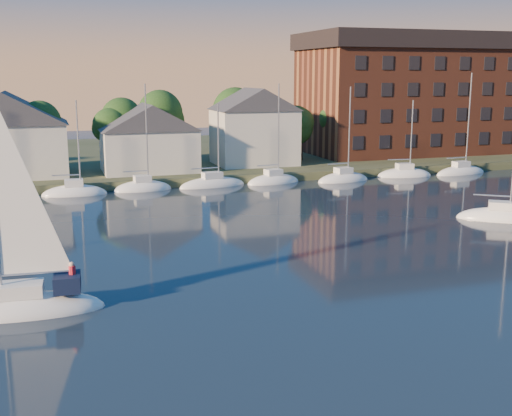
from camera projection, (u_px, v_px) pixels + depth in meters
name	position (u px, v px, depth m)	size (l,w,h in m)	color
ground	(507.00, 379.00, 26.86)	(260.00, 260.00, 0.00)	black
shoreline_land	(171.00, 159.00, 96.61)	(160.00, 50.00, 2.00)	#3A4226
wooden_dock	(208.00, 183.00, 75.22)	(120.00, 3.00, 1.00)	brown
clubhouse_west	(6.00, 133.00, 72.87)	(13.65, 9.45, 9.64)	silver
clubhouse_centre	(148.00, 137.00, 76.99)	(11.55, 8.40, 8.08)	silver
clubhouse_east	(254.00, 126.00, 82.95)	(10.50, 8.40, 9.80)	silver
condo_block	(407.00, 93.00, 95.64)	(31.00, 17.00, 17.40)	brown
tree_line	(201.00, 115.00, 84.59)	(93.40, 5.40, 8.90)	#3D291B
moored_fleet	(179.00, 188.00, 71.19)	(79.50, 2.40, 12.05)	white
hero_sailboat	(23.00, 302.00, 34.24)	(8.99, 3.46, 13.80)	white
drifting_sailboat_right	(500.00, 219.00, 56.09)	(7.51, 6.34, 11.76)	white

